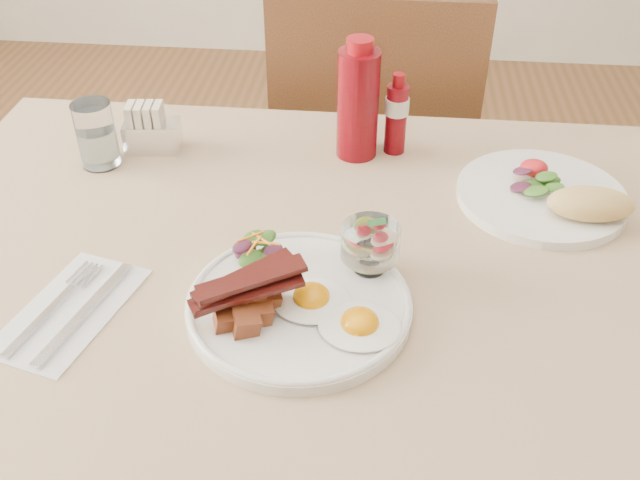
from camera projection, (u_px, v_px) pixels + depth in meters
table at (356, 314)px, 1.01m from camera, size 1.33×0.88×0.75m
chair_far at (372, 158)px, 1.62m from camera, size 0.42×0.42×0.93m
main_plate at (299, 305)px, 0.88m from camera, size 0.28×0.28×0.02m
fried_eggs at (335, 311)px, 0.85m from camera, size 0.17×0.13×0.03m
bacon_potato_pile at (247, 298)px, 0.84m from camera, size 0.14×0.10×0.06m
side_salad at (259, 252)px, 0.93m from camera, size 0.07×0.07×0.04m
fruit_cup at (370, 242)px, 0.90m from camera, size 0.08×0.08×0.08m
second_plate at (553, 196)px, 1.06m from camera, size 0.25×0.25×0.06m
ketchup_bottle at (358, 102)px, 1.14m from camera, size 0.08×0.08×0.20m
hot_sauce_bottle at (396, 115)px, 1.16m from camera, size 0.05×0.05×0.14m
sugar_caddy at (150, 131)px, 1.18m from camera, size 0.09×0.06×0.08m
water_glass at (97, 138)px, 1.14m from camera, size 0.06×0.06×0.11m
napkin_cutlery at (71, 310)px, 0.88m from camera, size 0.16×0.23×0.01m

